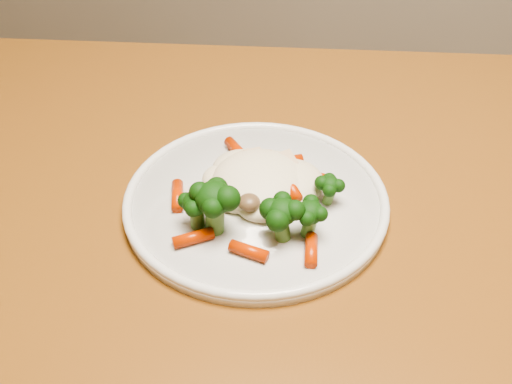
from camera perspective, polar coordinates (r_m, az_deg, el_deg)
dining_table at (r=0.69m, az=-3.89°, el=-10.32°), size 1.39×1.07×0.75m
plate at (r=0.66m, az=0.00°, el=-0.94°), size 0.27×0.27×0.01m
meal at (r=0.64m, az=-0.04°, el=0.21°), size 0.18×0.18×0.05m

